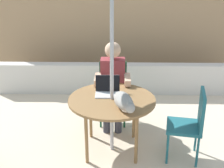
# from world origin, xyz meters

# --- Properties ---
(ground_plane) EXTENTS (14.00, 14.00, 0.00)m
(ground_plane) POSITION_xyz_m (0.00, 0.00, 0.00)
(ground_plane) COLOR beige
(fence_back) EXTENTS (4.68, 0.08, 1.85)m
(fence_back) POSITION_xyz_m (0.00, 2.51, 0.93)
(fence_back) COLOR #937756
(fence_back) RESTS_ON ground
(planter_wall_low) EXTENTS (4.21, 0.20, 0.55)m
(planter_wall_low) POSITION_xyz_m (0.00, 1.80, 0.27)
(planter_wall_low) COLOR beige
(planter_wall_low) RESTS_ON ground
(patio_table) EXTENTS (1.05, 1.05, 0.71)m
(patio_table) POSITION_xyz_m (0.00, 0.00, 0.65)
(patio_table) COLOR olive
(patio_table) RESTS_ON ground
(chair_occupied) EXTENTS (0.40, 0.40, 0.88)m
(chair_occupied) POSITION_xyz_m (0.00, 0.81, 0.51)
(chair_occupied) COLOR #194C2D
(chair_occupied) RESTS_ON ground
(chair_empty) EXTENTS (0.47, 0.47, 0.88)m
(chair_empty) POSITION_xyz_m (0.94, -0.17, 0.51)
(chair_empty) COLOR #1E606B
(chair_empty) RESTS_ON ground
(person_seated) EXTENTS (0.48, 0.48, 1.22)m
(person_seated) POSITION_xyz_m (-0.00, 0.65, 0.68)
(person_seated) COLOR maroon
(person_seated) RESTS_ON ground
(laptop) EXTENTS (0.30, 0.26, 0.21)m
(laptop) POSITION_xyz_m (-0.06, 0.16, 0.77)
(laptop) COLOR silver
(laptop) RESTS_ON patio_table
(cat) EXTENTS (0.30, 0.64, 0.17)m
(cat) POSITION_xyz_m (0.14, -0.26, 0.79)
(cat) COLOR gray
(cat) RESTS_ON patio_table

